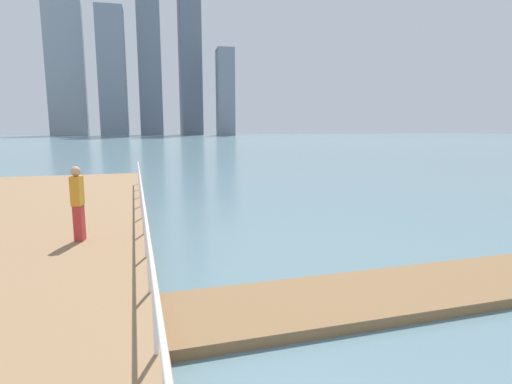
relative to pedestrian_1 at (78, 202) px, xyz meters
The scene contains 9 objects.
ground_plane 6.85m from the pedestrian_1, 46.12° to the left, with size 300.00×300.00×0.00m, color slate.
floating_dock 9.23m from the pedestrian_1, 27.92° to the right, with size 13.85×2.00×0.18m, color olive.
boardwalk_railing 4.93m from the pedestrian_1, 72.27° to the right, with size 0.06×29.36×1.08m.
pedestrian_1 is the anchor object (origin of this frame).
skyline_tower_0 153.45m from the pedestrian_1, 97.68° to the left, with size 12.36×9.17×45.70m, color #8C939E.
skyline_tower_1 147.95m from the pedestrian_1, 91.87° to the left, with size 9.13×8.68×44.02m, color gray.
skyline_tower_2 156.82m from the pedestrian_1, 86.89° to the left, with size 8.21×9.76×80.88m, color slate.
skyline_tower_3 159.83m from the pedestrian_1, 81.25° to the left, with size 7.67×11.33×77.01m, color slate.
skyline_tower_4 143.65m from the pedestrian_1, 76.16° to the left, with size 6.03×8.33×30.80m, color gray.
Camera 1 is at (-3.30, 4.74, 3.14)m, focal length 28.59 mm.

